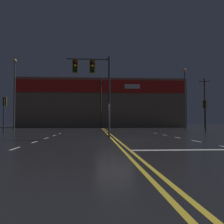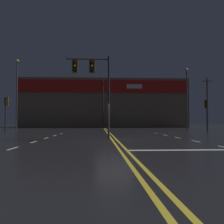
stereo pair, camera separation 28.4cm
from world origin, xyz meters
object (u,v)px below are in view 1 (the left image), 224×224
traffic_signal_median (92,76)px  traffic_signal_corner_northwest (4,106)px  streetlight_median_approach (185,90)px  traffic_signal_corner_northeast (205,108)px  streetlight_far_left (15,85)px

traffic_signal_median → traffic_signal_corner_northwest: traffic_signal_median is taller
traffic_signal_corner_northwest → streetlight_median_approach: bearing=20.5°
traffic_signal_median → traffic_signal_corner_northeast: traffic_signal_median is taller
traffic_signal_corner_northeast → streetlight_median_approach: streetlight_median_approach is taller
streetlight_far_left → traffic_signal_corner_northwest: bearing=-77.1°
traffic_signal_corner_northeast → traffic_signal_corner_northwest: (-22.69, 0.15, 0.16)m
traffic_signal_corner_northwest → streetlight_median_approach: 25.44m
traffic_signal_corner_northeast → streetlight_far_left: streetlight_far_left is taller
traffic_signal_corner_northeast → streetlight_median_approach: (0.96, 9.00, 3.23)m
traffic_signal_corner_northeast → streetlight_far_left: size_ratio=0.34×
streetlight_median_approach → streetlight_far_left: bearing=173.1°
traffic_signal_corner_northeast → streetlight_median_approach: size_ratio=0.40×
traffic_signal_median → streetlight_far_left: (-12.58, 22.33, 2.45)m
traffic_signal_median → streetlight_median_approach: size_ratio=0.64×
traffic_signal_corner_northwest → streetlight_median_approach: size_ratio=0.42×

